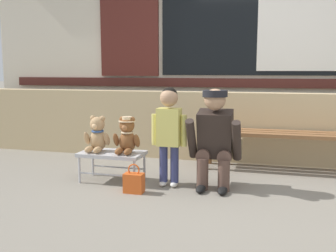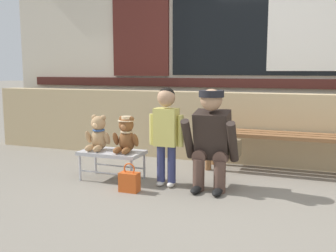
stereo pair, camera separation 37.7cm
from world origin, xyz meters
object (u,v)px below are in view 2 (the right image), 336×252
Objects in this scene: teddy_bear_plain at (98,134)px; adult_crouching at (213,139)px; wooden_bench_long at (301,141)px; child_standing at (166,126)px; small_display_bench at (112,154)px; handbag_on_ground at (129,181)px; teddy_bear_with_hat at (126,135)px.

adult_crouching is (1.20, 0.04, 0.02)m from teddy_bear_plain.
wooden_bench_long is 2.19× the size of child_standing.
wooden_bench_long reaches higher than small_display_bench.
handbag_on_ground is (-0.26, -0.29, -0.50)m from child_standing.
handbag_on_ground is (0.34, -0.30, -0.17)m from small_display_bench.
wooden_bench_long is 2.14m from teddy_bear_plain.
adult_crouching is 3.49× the size of handbag_on_ground.
child_standing is 0.63m from handbag_on_ground.
small_display_bench is 2.35× the size of handbag_on_ground.
wooden_bench_long is 7.72× the size of handbag_on_ground.
child_standing is (0.44, -0.01, 0.12)m from teddy_bear_with_hat.
child_standing is at bearing -1.94° from teddy_bear_with_hat.
adult_crouching is at bearing 7.06° from child_standing.
child_standing reaches higher than teddy_bear_with_hat.
adult_crouching is at bearing 1.95° from teddy_bear_plain.
adult_crouching is at bearing 26.08° from handbag_on_ground.
teddy_bear_plain is at bearing -178.05° from adult_crouching.
wooden_bench_long is 2.21× the size of adult_crouching.
teddy_bear_with_hat is 0.38× the size of adult_crouching.
small_display_bench is 1.06m from adult_crouching.
handbag_on_ground is at bearing -41.32° from small_display_bench.
child_standing is 3.52× the size of handbag_on_ground.
adult_crouching reaches higher than teddy_bear_plain.
teddy_bear_with_hat is 0.38× the size of child_standing.
small_display_bench is 0.26m from teddy_bear_with_hat.
teddy_bear_plain is 0.38× the size of adult_crouching.
small_display_bench is (-1.79, -0.87, -0.11)m from wooden_bench_long.
small_display_bench is 0.68m from child_standing.
wooden_bench_long is 1.88m from handbag_on_ground.
teddy_bear_with_hat is 0.88m from adult_crouching.
child_standing reaches higher than teddy_bear_plain.
handbag_on_ground is at bearing -59.03° from teddy_bear_with_hat.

